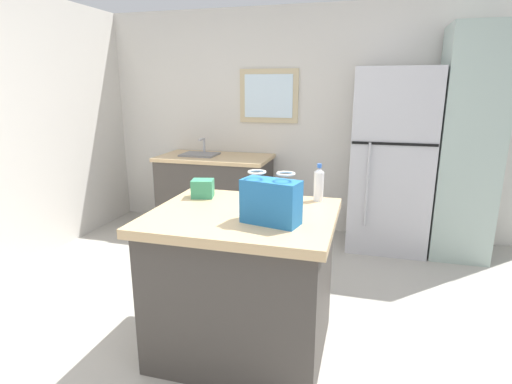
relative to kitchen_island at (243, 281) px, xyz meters
name	(u,v)px	position (x,y,z in m)	size (l,w,h in m)	color
ground	(246,362)	(0.06, -0.15, -0.47)	(6.25, 6.25, 0.00)	#ADA89E
back_wall	(311,122)	(0.05, 2.45, 0.79)	(4.97, 0.13, 2.51)	silver
kitchen_island	(243,281)	(0.00, 0.00, 0.00)	(1.10, 0.94, 0.92)	#423D38
refrigerator	(391,161)	(0.93, 2.06, 0.45)	(0.78, 0.67, 1.83)	#B7B7BC
tall_cabinet	(467,146)	(1.61, 2.06, 0.64)	(0.54, 0.60, 2.21)	#9EB2A8
sink_counter	(215,193)	(-0.98, 2.05, -0.01)	(1.27, 0.69, 1.07)	#423D38
shopping_bag	(271,201)	(0.21, -0.15, 0.58)	(0.34, 0.21, 0.29)	#236BAD
small_box	(203,188)	(-0.36, 0.25, 0.52)	(0.14, 0.12, 0.12)	#388E66
bottle	(319,184)	(0.41, 0.38, 0.57)	(0.06, 0.06, 0.25)	white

